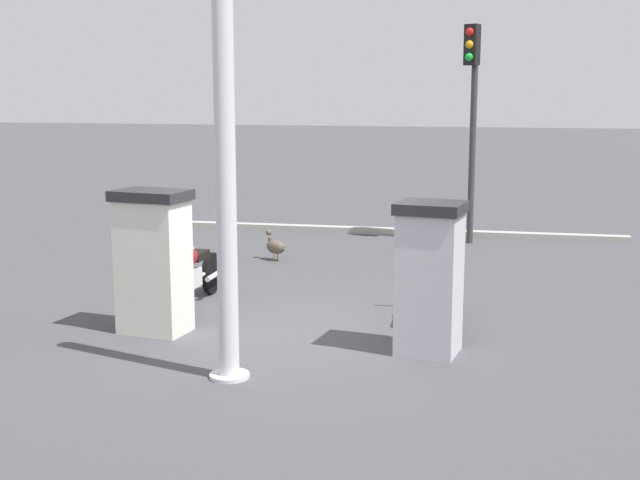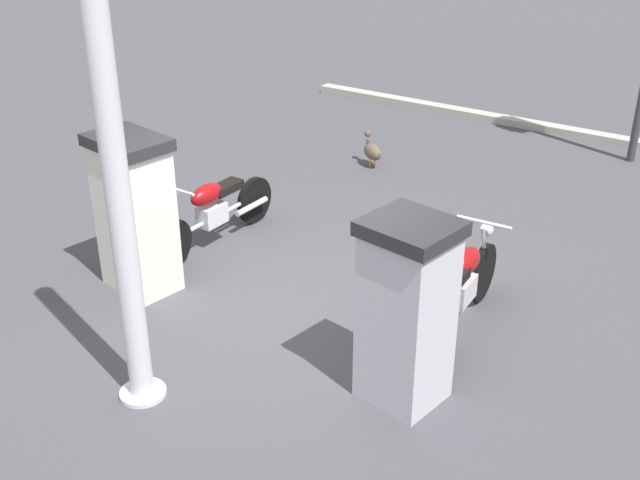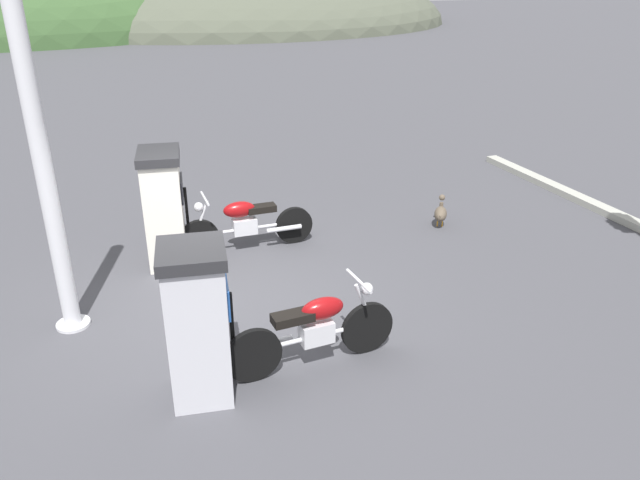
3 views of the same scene
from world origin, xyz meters
TOP-DOWN VIEW (x-y plane):
  - ground_plane at (0.00, 0.00)m, footprint 120.00×120.00m
  - fuel_pump_near at (-0.57, -1.61)m, footprint 0.74×0.76m
  - fuel_pump_far at (-0.57, 1.61)m, footprint 0.69×0.90m
  - motorcycle_near_pump at (0.66, -1.50)m, footprint 1.95×0.56m
  - motorcycle_far_pump at (0.60, 1.65)m, footprint 2.06×0.56m
  - wandering_duck at (3.86, 1.52)m, footprint 0.38×0.48m
  - roadside_traffic_light at (6.28, -1.50)m, footprint 0.40×0.30m
  - canopy_support_pole at (-1.88, 0.20)m, footprint 0.40×0.40m
  - road_edge_kerb at (6.94, 0.00)m, footprint 0.61×8.93m

SIDE VIEW (x-z plane):
  - ground_plane at x=0.00m, z-range 0.00..0.00m
  - road_edge_kerb at x=6.94m, z-range 0.00..0.12m
  - wandering_duck at x=3.86m, z-range -0.01..0.50m
  - motorcycle_far_pump at x=0.60m, z-range -0.03..0.91m
  - motorcycle_near_pump at x=0.66m, z-range -0.01..0.93m
  - fuel_pump_near at x=-0.57m, z-range 0.01..1.66m
  - fuel_pump_far at x=-0.57m, z-range 0.01..1.70m
  - canopy_support_pole at x=-1.88m, z-range -0.08..3.74m
  - roadside_traffic_light at x=6.28m, z-range 0.72..4.70m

